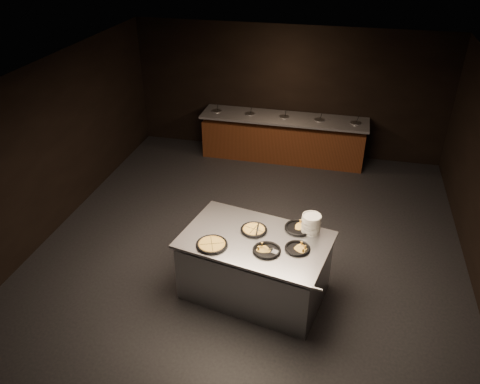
{
  "coord_description": "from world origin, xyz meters",
  "views": [
    {
      "loc": [
        1.3,
        -6.12,
        4.88
      ],
      "look_at": [
        -0.23,
        0.3,
        0.94
      ],
      "focal_mm": 35.0,
      "sensor_mm": 36.0,
      "label": 1
    }
  ],
  "objects": [
    {
      "name": "room",
      "position": [
        0.0,
        0.0,
        1.45
      ],
      "size": [
        7.02,
        8.02,
        2.92
      ],
      "color": "black",
      "rests_on": "ground"
    },
    {
      "name": "salad_bar",
      "position": [
        0.0,
        3.56,
        0.44
      ],
      "size": [
        3.7,
        0.83,
        1.18
      ],
      "color": "#602A16",
      "rests_on": "ground"
    },
    {
      "name": "serving_counter",
      "position": [
        0.29,
        -0.95,
        0.47
      ],
      "size": [
        2.24,
        1.67,
        0.98
      ],
      "rotation": [
        0.0,
        0.0,
        -0.19
      ],
      "color": "#B9BCC1",
      "rests_on": "ground"
    },
    {
      "name": "plate_stack",
      "position": [
        1.02,
        -0.6,
        1.11
      ],
      "size": [
        0.27,
        0.27,
        0.27
      ],
      "primitive_type": "cylinder",
      "color": "silver",
      "rests_on": "serving_counter"
    },
    {
      "name": "pan_veggie_whole",
      "position": [
        -0.26,
        -1.24,
        1.0
      ],
      "size": [
        0.44,
        0.44,
        0.04
      ],
      "rotation": [
        0.0,
        0.0,
        0.37
      ],
      "color": "black",
      "rests_on": "serving_counter"
    },
    {
      "name": "pan_cheese_whole",
      "position": [
        0.23,
        -0.77,
        1.0
      ],
      "size": [
        0.38,
        0.38,
        0.04
      ],
      "rotation": [
        0.0,
        0.0,
        -0.27
      ],
      "color": "black",
      "rests_on": "serving_counter"
    },
    {
      "name": "pan_cheese_slices_a",
      "position": [
        0.85,
        -0.57,
        1.0
      ],
      "size": [
        0.41,
        0.41,
        0.04
      ],
      "rotation": [
        0.0,
        0.0,
        0.67
      ],
      "color": "black",
      "rests_on": "serving_counter"
    },
    {
      "name": "pan_cheese_slices_b",
      "position": [
        0.5,
        -1.19,
        1.0
      ],
      "size": [
        0.39,
        0.39,
        0.04
      ],
      "rotation": [
        0.0,
        0.0,
        2.46
      ],
      "color": "black",
      "rests_on": "serving_counter"
    },
    {
      "name": "pan_veggie_slices",
      "position": [
        0.89,
        -1.06,
        1.0
      ],
      "size": [
        0.35,
        0.35,
        0.04
      ],
      "rotation": [
        0.0,
        0.0,
        -0.71
      ],
      "color": "black",
      "rests_on": "serving_counter"
    },
    {
      "name": "server_left",
      "position": [
        0.3,
        -0.82,
        1.05
      ],
      "size": [
        0.09,
        0.31,
        0.15
      ],
      "rotation": [
        0.0,
        0.0,
        1.61
      ],
      "color": "#B9BCC1",
      "rests_on": "serving_counter"
    },
    {
      "name": "server_right",
      "position": [
        0.52,
        -1.18,
        1.05
      ],
      "size": [
        0.31,
        0.13,
        0.15
      ],
      "rotation": [
        0.0,
        0.0,
        -0.24
      ],
      "color": "#B9BCC1",
      "rests_on": "serving_counter"
    }
  ]
}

